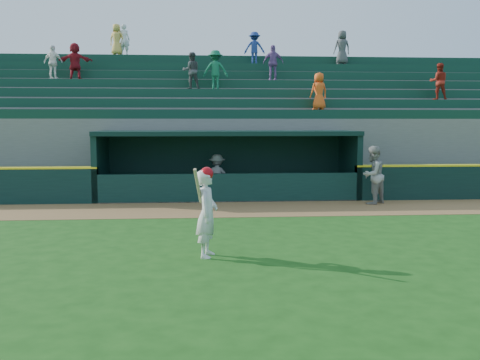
{
  "coord_description": "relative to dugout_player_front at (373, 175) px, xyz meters",
  "views": [
    {
      "loc": [
        -1.03,
        -11.94,
        2.76
      ],
      "look_at": [
        0.0,
        1.6,
        1.3
      ],
      "focal_mm": 40.0,
      "sensor_mm": 36.0,
      "label": 1
    }
  ],
  "objects": [
    {
      "name": "ground",
      "position": [
        -4.83,
        -5.7,
        -0.99
      ],
      "size": [
        120.0,
        120.0,
        0.0
      ],
      "primitive_type": "plane",
      "color": "#194912",
      "rests_on": "ground"
    },
    {
      "name": "dugout_player_inside",
      "position": [
        -5.21,
        2.19,
        -0.2
      ],
      "size": [
        1.1,
        0.73,
        1.59
      ],
      "primitive_type": "imported",
      "rotation": [
        0.0,
        0.0,
        3.0
      ],
      "color": "#9F9F9A",
      "rests_on": "ground"
    },
    {
      "name": "stands",
      "position": [
        -4.85,
        6.87,
        1.41
      ],
      "size": [
        34.5,
        6.25,
        7.45
      ],
      "color": "slate",
      "rests_on": "ground"
    },
    {
      "name": "warning_track",
      "position": [
        -4.83,
        -0.8,
        -0.98
      ],
      "size": [
        40.0,
        3.0,
        0.01
      ],
      "primitive_type": "cube",
      "color": "brown",
      "rests_on": "ground"
    },
    {
      "name": "batter_at_plate",
      "position": [
        -5.72,
        -6.78,
        -0.05
      ],
      "size": [
        0.56,
        0.84,
        1.88
      ],
      "color": "silver",
      "rests_on": "ground"
    },
    {
      "name": "dugout_player_front",
      "position": [
        0.0,
        0.0,
        0.0
      ],
      "size": [
        1.22,
        1.18,
        1.98
      ],
      "primitive_type": "imported",
      "rotation": [
        0.0,
        0.0,
        3.81
      ],
      "color": "gray",
      "rests_on": "ground"
    },
    {
      "name": "dugout",
      "position": [
        -4.83,
        2.31,
        0.37
      ],
      "size": [
        9.4,
        2.8,
        2.46
      ],
      "color": "slate",
      "rests_on": "ground"
    }
  ]
}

